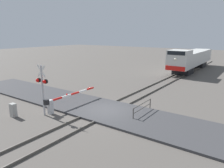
% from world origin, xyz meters
% --- Properties ---
extents(ground_plane, '(160.00, 160.00, 0.00)m').
position_xyz_m(ground_plane, '(0.00, 0.00, 0.00)').
color(ground_plane, '#514C47').
extents(rail_track_left, '(0.08, 80.00, 0.15)m').
position_xyz_m(rail_track_left, '(-0.72, 0.00, 0.07)').
color(rail_track_left, '#59544C').
rests_on(rail_track_left, ground_plane).
extents(rail_track_right, '(0.08, 80.00, 0.15)m').
position_xyz_m(rail_track_right, '(0.72, 0.00, 0.07)').
color(rail_track_right, '#59544C').
rests_on(rail_track_right, ground_plane).
extents(road_surface, '(36.00, 4.79, 0.16)m').
position_xyz_m(road_surface, '(0.00, 0.00, 0.08)').
color(road_surface, '#38383A').
rests_on(road_surface, ground_plane).
extents(locomotive, '(2.98, 17.28, 3.91)m').
position_xyz_m(locomotive, '(0.00, 24.76, 2.01)').
color(locomotive, black).
rests_on(locomotive, ground_plane).
extents(crossing_signal, '(1.18, 0.33, 3.99)m').
position_xyz_m(crossing_signal, '(-3.43, -3.50, 2.48)').
color(crossing_signal, '#ADADB2').
rests_on(crossing_signal, ground_plane).
extents(crossing_gate, '(0.36, 5.84, 1.27)m').
position_xyz_m(crossing_gate, '(-3.27, -2.26, 0.79)').
color(crossing_gate, silver).
rests_on(crossing_gate, ground_plane).
extents(utility_cabinet, '(0.48, 0.36, 1.05)m').
position_xyz_m(utility_cabinet, '(-5.12, -5.06, 0.53)').
color(utility_cabinet, '#999993').
rests_on(utility_cabinet, ground_plane).
extents(guard_railing, '(0.08, 2.96, 0.95)m').
position_xyz_m(guard_railing, '(2.79, 1.07, 0.63)').
color(guard_railing, '#4C4742').
rests_on(guard_railing, ground_plane).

